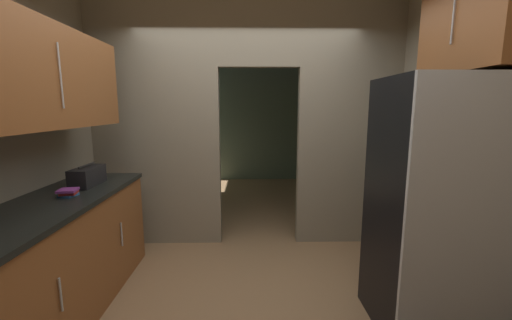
# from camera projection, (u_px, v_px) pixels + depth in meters

# --- Properties ---
(ground) EXTENTS (20.00, 20.00, 0.00)m
(ground) POSITION_uv_depth(u_px,v_px,m) (247.00, 308.00, 2.58)
(ground) COLOR #93704C
(kitchen_partition) EXTENTS (3.56, 0.12, 2.84)m
(kitchen_partition) POSITION_uv_depth(u_px,v_px,m) (244.00, 118.00, 3.65)
(kitchen_partition) COLOR gray
(kitchen_partition) RESTS_ON ground
(adjoining_room_shell) EXTENTS (3.56, 3.51, 2.84)m
(adjoining_room_shell) POSITION_uv_depth(u_px,v_px,m) (248.00, 119.00, 5.95)
(adjoining_room_shell) COLOR slate
(adjoining_room_shell) RESTS_ON ground
(refrigerator) EXTENTS (0.82, 0.72, 1.84)m
(refrigerator) POSITION_uv_depth(u_px,v_px,m) (438.00, 208.00, 2.25)
(refrigerator) COLOR black
(refrigerator) RESTS_ON ground
(lower_cabinet_run) EXTENTS (0.66, 2.11, 0.94)m
(lower_cabinet_run) POSITION_uv_depth(u_px,v_px,m) (55.00, 262.00, 2.38)
(lower_cabinet_run) COLOR brown
(lower_cabinet_run) RESTS_ON ground
(upper_cabinet_counterside) EXTENTS (0.36, 1.90, 0.74)m
(upper_cabinet_counterside) POSITION_uv_depth(u_px,v_px,m) (34.00, 76.00, 2.15)
(upper_cabinet_counterside) COLOR brown
(upper_cabinet_fridgeside) EXTENTS (0.36, 0.91, 0.96)m
(upper_cabinet_fridgeside) POSITION_uv_depth(u_px,v_px,m) (481.00, 0.00, 2.12)
(upper_cabinet_fridgeside) COLOR brown
(boombox) EXTENTS (0.18, 0.38, 0.19)m
(boombox) POSITION_uv_depth(u_px,v_px,m) (87.00, 176.00, 2.80)
(boombox) COLOR black
(boombox) RESTS_ON lower_cabinet_run
(book_stack) EXTENTS (0.15, 0.15, 0.06)m
(book_stack) POSITION_uv_depth(u_px,v_px,m) (68.00, 192.00, 2.45)
(book_stack) COLOR #2D609E
(book_stack) RESTS_ON lower_cabinet_run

